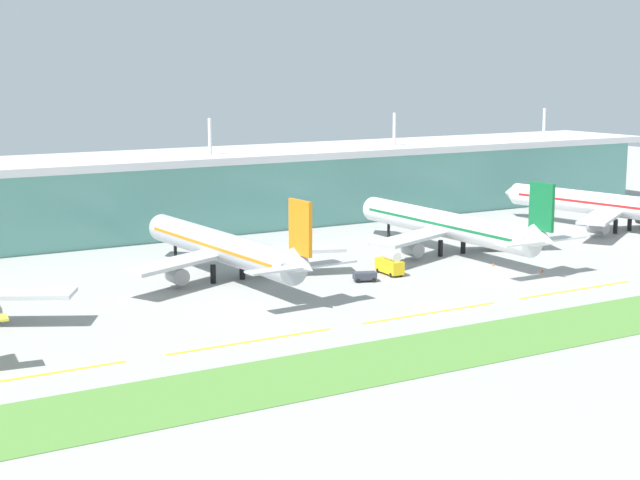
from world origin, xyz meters
TOP-DOWN VIEW (x-y plane):
  - ground_plane at (0.00, 0.00)m, footprint 600.00×600.00m
  - terminal_building at (-0.00, 98.78)m, footprint 288.00×34.00m
  - airliner_near_middle at (-21.78, 39.97)m, footprint 48.74×65.02m
  - airliner_far_middle at (32.57, 38.88)m, footprint 48.80×67.16m
  - airliner_farthest at (88.16, 40.66)m, footprint 48.06×71.18m
  - taxiway_stripe_west at (-71.00, -1.88)m, footprint 28.00×0.70m
  - taxiway_stripe_mid_west at (-37.00, -1.88)m, footprint 28.00×0.70m
  - taxiway_stripe_centre at (-3.00, -1.88)m, footprint 28.00×0.70m
  - taxiway_stripe_mid_east at (31.00, -1.88)m, footprint 28.00×0.70m
  - grass_verge at (0.00, -20.44)m, footprint 300.00×18.00m
  - fuel_truck at (8.85, 27.27)m, footprint 3.00×7.33m
  - pushback_tug at (0.97, 24.50)m, footprint 4.97×3.81m
  - safety_cone_left_wingtip at (32.37, 23.20)m, footprint 0.56×0.56m
  - safety_cone_nose_front at (36.75, 13.24)m, footprint 0.56×0.56m

SIDE VIEW (x-z plane):
  - ground_plane at x=0.00m, z-range 0.00..0.00m
  - taxiway_stripe_west at x=-71.00m, z-range 0.00..0.04m
  - taxiway_stripe_mid_west at x=-37.00m, z-range 0.00..0.04m
  - taxiway_stripe_centre at x=-3.00m, z-range 0.00..0.04m
  - taxiway_stripe_mid_east at x=31.00m, z-range 0.00..0.04m
  - grass_verge at x=0.00m, z-range 0.00..0.10m
  - safety_cone_left_wingtip at x=32.37m, z-range 0.00..0.70m
  - safety_cone_nose_front at x=36.75m, z-range 0.00..0.70m
  - pushback_tug at x=0.97m, z-range 0.18..2.03m
  - fuel_truck at x=8.85m, z-range -0.21..4.74m
  - airliner_near_middle at x=-21.78m, z-range -3.00..15.90m
  - airliner_far_middle at x=32.57m, z-range -3.00..15.90m
  - airliner_farthest at x=88.16m, z-range -2.99..15.91m
  - terminal_building at x=0.00m, z-range -4.30..24.22m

